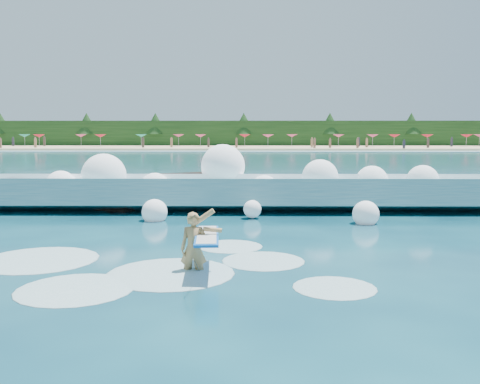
# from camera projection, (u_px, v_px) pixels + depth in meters

# --- Properties ---
(ground) EXTENTS (200.00, 200.00, 0.00)m
(ground) POSITION_uv_depth(u_px,v_px,m) (182.00, 245.00, 14.12)
(ground) COLOR #082F42
(ground) RESTS_ON ground
(beach) EXTENTS (140.00, 20.00, 0.40)m
(beach) POSITION_uv_depth(u_px,v_px,m) (236.00, 148.00, 91.60)
(beach) COLOR tan
(beach) RESTS_ON ground
(wet_band) EXTENTS (140.00, 5.00, 0.08)m
(wet_band) POSITION_uv_depth(u_px,v_px,m) (235.00, 151.00, 80.69)
(wet_band) COLOR silver
(wet_band) RESTS_ON ground
(treeline) EXTENTS (140.00, 4.00, 5.00)m
(treeline) POSITION_uv_depth(u_px,v_px,m) (237.00, 134.00, 101.27)
(treeline) COLOR black
(treeline) RESTS_ON ground
(breaking_wave) EXTENTS (19.70, 3.00, 1.70)m
(breaking_wave) POSITION_uv_depth(u_px,v_px,m) (239.00, 194.00, 20.66)
(breaking_wave) COLOR teal
(breaking_wave) RESTS_ON ground
(rock_cluster) EXTENTS (8.41, 3.53, 1.48)m
(rock_cluster) POSITION_uv_depth(u_px,v_px,m) (112.00, 194.00, 21.68)
(rock_cluster) COLOR black
(rock_cluster) RESTS_ON ground
(surfer_with_board) EXTENTS (0.87, 2.79, 1.57)m
(surfer_with_board) POSITION_uv_depth(u_px,v_px,m) (197.00, 246.00, 11.37)
(surfer_with_board) COLOR #AA824F
(surfer_with_board) RESTS_ON ground
(wave_spray) EXTENTS (14.89, 5.12, 2.65)m
(wave_spray) POSITION_uv_depth(u_px,v_px,m) (223.00, 179.00, 20.42)
(wave_spray) COLOR white
(wave_spray) RESTS_ON ground
(surf_foam) EXTENTS (8.80, 5.86, 0.14)m
(surf_foam) POSITION_uv_depth(u_px,v_px,m) (138.00, 268.00, 11.75)
(surf_foam) COLOR silver
(surf_foam) RESTS_ON ground
(beach_umbrellas) EXTENTS (112.40, 6.68, 0.50)m
(beach_umbrellas) POSITION_uv_depth(u_px,v_px,m) (237.00, 136.00, 92.99)
(beach_umbrellas) COLOR red
(beach_umbrellas) RESTS_ON ground
(beachgoers) EXTENTS (92.13, 12.10, 1.94)m
(beachgoers) POSITION_uv_depth(u_px,v_px,m) (273.00, 143.00, 87.93)
(beachgoers) COLOR #3F332D
(beachgoers) RESTS_ON ground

